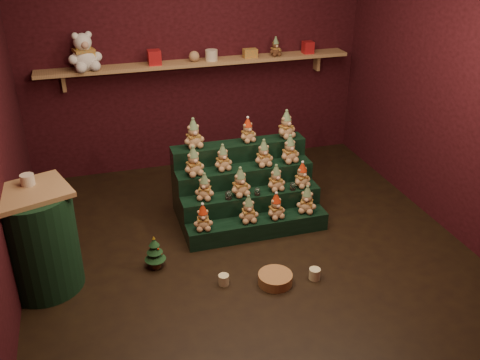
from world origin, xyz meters
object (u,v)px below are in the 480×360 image
object	(u,v)px
snow_globe_c	(293,186)
mug_left	(224,280)
side_table	(38,240)
mini_christmas_tree	(155,252)
snow_globe_a	(229,195)
white_bear	(83,46)
mug_right	(315,274)
snow_globe_b	(257,191)
wicker_basket	(275,279)
riser_tier_front	(258,227)
brown_bear	(276,47)

from	to	relation	value
snow_globe_c	mug_left	distance (m)	1.29
side_table	mini_christmas_tree	world-z (taller)	side_table
snow_globe_c	mug_left	xyz separation A→B (m)	(-0.93, -0.81, -0.35)
snow_globe_a	white_bear	distance (m)	2.25
mug_left	mug_right	size ratio (longest dim) A/B	0.92
snow_globe_a	mug_left	bearing A→B (deg)	-108.56
snow_globe_b	wicker_basket	bearing A→B (deg)	-98.46
mini_christmas_tree	mug_left	bearing A→B (deg)	-38.57
riser_tier_front	white_bear	bearing A→B (deg)	129.78
brown_bear	mug_right	bearing A→B (deg)	-108.55
riser_tier_front	mug_left	bearing A→B (deg)	-128.63
mini_christmas_tree	side_table	bearing A→B (deg)	179.42
snow_globe_c	white_bear	size ratio (longest dim) A/B	0.16
snow_globe_a	wicker_basket	bearing A→B (deg)	-80.54
snow_globe_a	snow_globe_c	bearing A→B (deg)	0.00
snow_globe_b	white_bear	distance (m)	2.41
riser_tier_front	white_bear	xyz separation A→B (m)	(-1.41, 1.69, 1.48)
snow_globe_a	mug_right	distance (m)	1.14
mug_right	side_table	bearing A→B (deg)	165.55
riser_tier_front	snow_globe_c	world-z (taller)	snow_globe_c
riser_tier_front	mini_christmas_tree	bearing A→B (deg)	-167.24
side_table	mug_right	distance (m)	2.33
snow_globe_b	snow_globe_c	xyz separation A→B (m)	(0.37, 0.00, 0.00)
snow_globe_a	side_table	world-z (taller)	side_table
snow_globe_c	side_table	size ratio (longest dim) A/B	0.09
mug_right	brown_bear	world-z (taller)	brown_bear
riser_tier_front	brown_bear	xyz separation A→B (m)	(0.76, 1.69, 1.34)
riser_tier_front	white_bear	size ratio (longest dim) A/B	2.77
riser_tier_front	brown_bear	distance (m)	2.28
wicker_basket	brown_bear	distance (m)	2.94
wicker_basket	white_bear	distance (m)	3.17
side_table	brown_bear	bearing A→B (deg)	16.26
mug_right	wicker_basket	world-z (taller)	mug_right
snow_globe_a	mini_christmas_tree	distance (m)	0.92
mini_christmas_tree	mug_left	size ratio (longest dim) A/B	3.53
mini_christmas_tree	brown_bear	size ratio (longest dim) A/B	1.52
snow_globe_a	wicker_basket	xyz separation A→B (m)	(0.15, -0.92, -0.36)
side_table	white_bear	world-z (taller)	white_bear
snow_globe_b	white_bear	bearing A→B (deg)	133.48
snow_globe_a	snow_globe_c	distance (m)	0.66
side_table	wicker_basket	distance (m)	1.99
side_table	mini_christmas_tree	distance (m)	0.98
snow_globe_c	brown_bear	size ratio (longest dim) A/B	0.38
side_table	white_bear	distance (m)	2.29
riser_tier_front	mug_left	distance (m)	0.83
mini_christmas_tree	mug_left	xyz separation A→B (m)	(0.52, -0.41, -0.11)
mug_left	mug_right	distance (m)	0.79
snow_globe_c	brown_bear	xyz separation A→B (m)	(0.34, 1.53, 1.03)
snow_globe_c	mug_right	xyz separation A→B (m)	(-0.16, -0.96, -0.35)
snow_globe_b	mug_right	size ratio (longest dim) A/B	0.79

